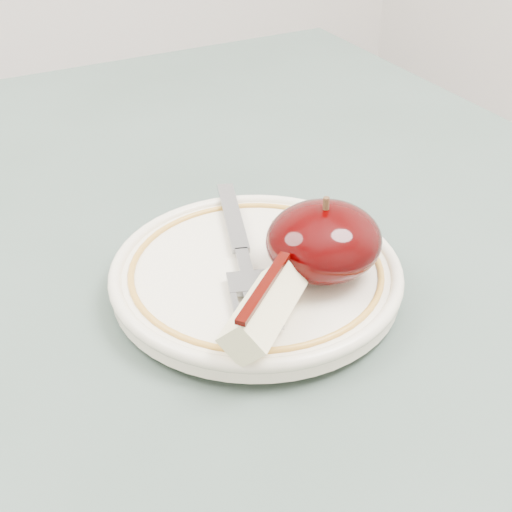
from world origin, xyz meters
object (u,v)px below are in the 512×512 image
table (117,396)px  apple_half (324,241)px  plate (256,274)px  fork (242,252)px

table → apple_half: bearing=-24.5°
plate → apple_half: 0.05m
apple_half → fork: (-0.04, 0.04, -0.02)m
plate → apple_half: bearing=-30.9°
table → apple_half: 0.19m
apple_half → table: bearing=155.5°
table → apple_half: size_ratio=11.96×
apple_half → plate: bearing=149.1°
table → fork: fork is taller
table → fork: (0.09, -0.02, 0.11)m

